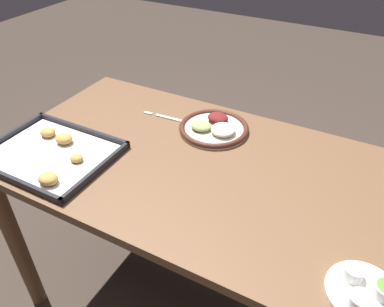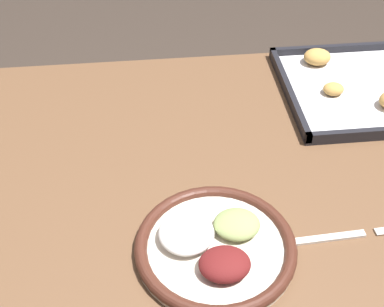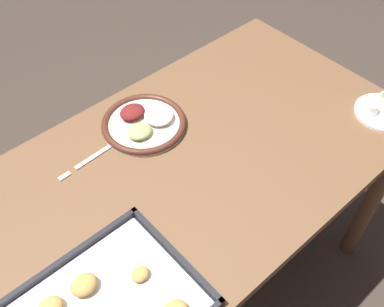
# 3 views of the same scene
# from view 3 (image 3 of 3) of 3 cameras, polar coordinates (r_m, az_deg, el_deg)

# --- Properties ---
(ground_plane) EXTENTS (8.00, 8.00, 0.00)m
(ground_plane) POSITION_cam_3_polar(r_m,az_deg,el_deg) (1.87, 0.16, -16.11)
(ground_plane) COLOR #382D26
(dining_table) EXTENTS (1.29, 0.73, 0.76)m
(dining_table) POSITION_cam_3_polar(r_m,az_deg,el_deg) (1.32, 0.21, -4.12)
(dining_table) COLOR brown
(dining_table) RESTS_ON ground_plane
(dinner_plate) EXTENTS (0.25, 0.25, 0.04)m
(dinner_plate) POSITION_cam_3_polar(r_m,az_deg,el_deg) (1.31, -6.07, 3.94)
(dinner_plate) COLOR beige
(dinner_plate) RESTS_ON dining_table
(fork) EXTENTS (0.21, 0.02, 0.00)m
(fork) POSITION_cam_3_polar(r_m,az_deg,el_deg) (1.26, -12.24, -0.33)
(fork) COLOR silver
(fork) RESTS_ON dining_table
(saucer_plate) EXTENTS (0.16, 0.16, 0.04)m
(saucer_plate) POSITION_cam_3_polar(r_m,az_deg,el_deg) (1.46, 23.16, 5.12)
(saucer_plate) COLOR white
(saucer_plate) RESTS_ON dining_table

